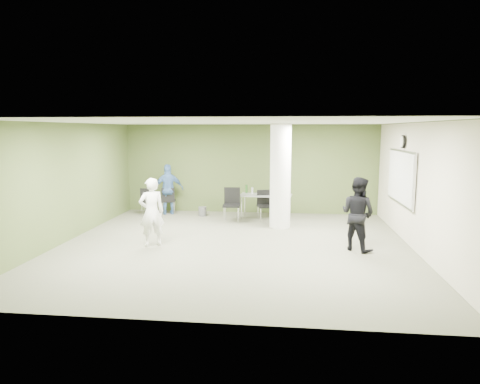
# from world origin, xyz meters

# --- Properties ---
(floor) EXTENTS (8.00, 8.00, 0.00)m
(floor) POSITION_xyz_m (0.00, 0.00, 0.00)
(floor) COLOR #585846
(floor) RESTS_ON ground
(ceiling) EXTENTS (8.00, 8.00, 0.00)m
(ceiling) POSITION_xyz_m (0.00, 0.00, 2.80)
(ceiling) COLOR white
(ceiling) RESTS_ON wall_back
(wall_back) EXTENTS (8.00, 2.80, 0.02)m
(wall_back) POSITION_xyz_m (0.00, 4.00, 1.40)
(wall_back) COLOR #485B2A
(wall_back) RESTS_ON floor
(wall_left) EXTENTS (0.02, 8.00, 2.80)m
(wall_left) POSITION_xyz_m (-4.00, 0.00, 1.40)
(wall_left) COLOR #485B2A
(wall_left) RESTS_ON floor
(wall_right_cream) EXTENTS (0.02, 8.00, 2.80)m
(wall_right_cream) POSITION_xyz_m (4.00, 0.00, 1.40)
(wall_right_cream) COLOR beige
(wall_right_cream) RESTS_ON floor
(column) EXTENTS (0.56, 0.56, 2.80)m
(column) POSITION_xyz_m (1.00, 2.00, 1.40)
(column) COLOR silver
(column) RESTS_ON floor
(whiteboard) EXTENTS (0.05, 2.30, 1.30)m
(whiteboard) POSITION_xyz_m (3.92, 1.20, 1.50)
(whiteboard) COLOR silver
(whiteboard) RESTS_ON wall_right_cream
(wall_clock) EXTENTS (0.06, 0.32, 0.32)m
(wall_clock) POSITION_xyz_m (3.92, 1.20, 2.35)
(wall_clock) COLOR black
(wall_clock) RESTS_ON wall_right_cream
(folding_table) EXTENTS (1.57, 0.78, 0.97)m
(folding_table) POSITION_xyz_m (0.53, 3.11, 0.67)
(folding_table) COLOR gray
(folding_table) RESTS_ON floor
(wastebasket) EXTENTS (0.25, 0.25, 0.28)m
(wastebasket) POSITION_xyz_m (-1.40, 3.24, 0.14)
(wastebasket) COLOR #4C4C4C
(wastebasket) RESTS_ON floor
(chair_back_left) EXTENTS (0.45, 0.45, 0.85)m
(chair_back_left) POSITION_xyz_m (-3.11, 3.21, 0.49)
(chair_back_left) COLOR black
(chair_back_left) RESTS_ON floor
(chair_back_right) EXTENTS (0.50, 0.50, 0.85)m
(chair_back_right) POSITION_xyz_m (-2.52, 3.41, 0.49)
(chair_back_right) COLOR black
(chair_back_right) RESTS_ON floor
(chair_table_left) EXTENTS (0.51, 0.51, 0.97)m
(chair_table_left) POSITION_xyz_m (-0.40, 2.61, 0.57)
(chair_table_left) COLOR black
(chair_table_left) RESTS_ON floor
(chair_table_right) EXTENTS (0.55, 0.55, 0.89)m
(chair_table_right) POSITION_xyz_m (0.54, 2.84, 0.52)
(chair_table_right) COLOR black
(chair_table_right) RESTS_ON floor
(woman_white) EXTENTS (0.68, 0.61, 1.56)m
(woman_white) POSITION_xyz_m (-1.86, -0.24, 0.78)
(woman_white) COLOR white
(woman_white) RESTS_ON floor
(man_black) EXTENTS (1.00, 0.98, 1.62)m
(man_black) POSITION_xyz_m (2.73, -0.07, 0.81)
(man_black) COLOR black
(man_black) RESTS_ON floor
(man_blue) EXTENTS (1.00, 0.69, 1.58)m
(man_blue) POSITION_xyz_m (-2.50, 3.40, 0.79)
(man_blue) COLOR #4168A3
(man_blue) RESTS_ON floor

